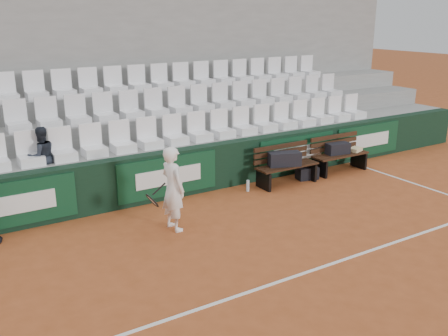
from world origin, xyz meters
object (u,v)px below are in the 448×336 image
(sports_bag_right, at_px, (338,148))
(water_bottle_far, at_px, (312,175))
(tennis_player, at_px, (173,189))
(spectator_c, at_px, (39,133))
(bench_left, at_px, (287,175))
(bench_right, at_px, (340,163))
(sports_bag_ground, at_px, (307,173))
(water_bottle_near, at_px, (248,186))
(sports_bag_left, at_px, (284,159))

(sports_bag_right, height_order, water_bottle_far, sports_bag_right)
(tennis_player, xyz_separation_m, spectator_c, (-1.74, 2.02, 0.81))
(sports_bag_right, height_order, tennis_player, tennis_player)
(sports_bag_right, bearing_deg, water_bottle_far, -169.19)
(bench_left, distance_m, bench_right, 1.68)
(bench_left, xyz_separation_m, bench_right, (1.68, 0.05, 0.00))
(bench_right, height_order, sports_bag_right, sports_bag_right)
(bench_left, height_order, sports_bag_ground, bench_left)
(sports_bag_ground, bearing_deg, bench_left, -176.79)
(water_bottle_near, height_order, spectator_c, spectator_c)
(tennis_player, bearing_deg, sports_bag_ground, 13.22)
(water_bottle_near, relative_size, spectator_c, 0.22)
(bench_left, distance_m, spectator_c, 5.31)
(sports_bag_ground, relative_size, water_bottle_far, 1.99)
(bench_left, distance_m, sports_bag_ground, 0.64)
(sports_bag_left, xyz_separation_m, water_bottle_near, (-0.94, 0.06, -0.48))
(bench_right, xyz_separation_m, spectator_c, (-6.69, 1.09, 1.35))
(bench_right, distance_m, tennis_player, 5.07)
(sports_bag_right, height_order, spectator_c, spectator_c)
(bench_left, bearing_deg, water_bottle_far, -6.81)
(bench_left, distance_m, sports_bag_left, 0.39)
(sports_bag_right, xyz_separation_m, water_bottle_far, (-0.93, -0.18, -0.46))
(sports_bag_left, bearing_deg, bench_left, -2.03)
(bench_left, distance_m, tennis_player, 3.43)
(sports_bag_ground, bearing_deg, sports_bag_right, 3.46)
(sports_bag_ground, bearing_deg, bench_right, 0.88)
(bench_right, bearing_deg, sports_bag_ground, -179.12)
(water_bottle_near, bearing_deg, spectator_c, 164.88)
(bench_left, xyz_separation_m, water_bottle_near, (-1.02, 0.06, -0.10))
(spectator_c, bearing_deg, bench_right, 162.21)
(bench_left, bearing_deg, bench_right, 1.76)
(sports_bag_left, bearing_deg, sports_bag_right, 3.09)
(bench_right, relative_size, sports_bag_left, 2.09)
(tennis_player, height_order, spectator_c, spectator_c)
(sports_bag_left, distance_m, water_bottle_far, 0.92)
(bench_left, height_order, water_bottle_far, bench_left)
(water_bottle_near, bearing_deg, sports_bag_ground, -0.97)
(sports_bag_right, relative_size, water_bottle_far, 2.39)
(bench_right, xyz_separation_m, water_bottle_near, (-2.70, 0.01, -0.10))
(bench_left, height_order, water_bottle_near, bench_left)
(sports_bag_left, xyz_separation_m, sports_bag_right, (1.71, 0.09, -0.02))
(sports_bag_left, height_order, spectator_c, spectator_c)
(bench_right, relative_size, sports_bag_ground, 3.11)
(water_bottle_far, bearing_deg, sports_bag_ground, 116.16)
(spectator_c, bearing_deg, sports_bag_ground, 160.38)
(spectator_c, bearing_deg, tennis_player, 122.09)
(sports_bag_right, relative_size, tennis_player, 0.38)
(bench_right, bearing_deg, sports_bag_right, 140.71)
(water_bottle_near, distance_m, water_bottle_far, 1.72)
(sports_bag_right, height_order, sports_bag_ground, sports_bag_right)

